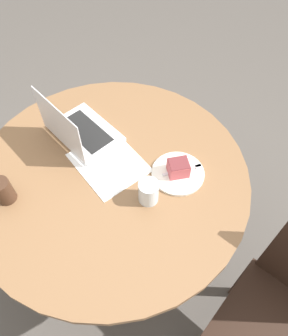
{
  "coord_description": "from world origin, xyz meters",
  "views": [
    {
      "loc": [
        -0.63,
        0.48,
        1.87
      ],
      "look_at": [
        -0.11,
        -0.09,
        0.78
      ],
      "focal_mm": 35.0,
      "sensor_mm": 36.0,
      "label": 1
    }
  ],
  "objects_px": {
    "plate": "(178,173)",
    "laptop": "(79,131)",
    "coffee_glass": "(3,191)",
    "chair": "(286,314)"
  },
  "relations": [
    {
      "from": "chair",
      "to": "plate",
      "type": "bearing_deg",
      "value": -9.38
    },
    {
      "from": "chair",
      "to": "laptop",
      "type": "distance_m",
      "value": 1.14
    },
    {
      "from": "coffee_glass",
      "to": "chair",
      "type": "bearing_deg",
      "value": -156.74
    },
    {
      "from": "plate",
      "to": "coffee_glass",
      "type": "relative_size",
      "value": 2.03
    },
    {
      "from": "coffee_glass",
      "to": "laptop",
      "type": "distance_m",
      "value": 0.4
    },
    {
      "from": "chair",
      "to": "coffee_glass",
      "type": "xyz_separation_m",
      "value": [
        1.07,
        0.46,
        0.31
      ]
    },
    {
      "from": "coffee_glass",
      "to": "plate",
      "type": "bearing_deg",
      "value": -128.05
    },
    {
      "from": "laptop",
      "to": "coffee_glass",
      "type": "bearing_deg",
      "value": -81.28
    },
    {
      "from": "plate",
      "to": "laptop",
      "type": "height_order",
      "value": "laptop"
    },
    {
      "from": "plate",
      "to": "coffee_glass",
      "type": "distance_m",
      "value": 0.69
    }
  ]
}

